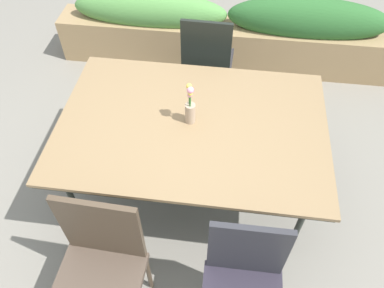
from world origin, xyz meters
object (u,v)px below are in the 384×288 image
at_px(chair_near_right, 243,286).
at_px(chair_near_left, 99,266).
at_px(chair_far_side, 207,60).
at_px(dining_table, 192,128).
at_px(flower_vase, 190,106).
at_px(planter_box, 228,33).

bearing_deg(chair_near_right, chair_near_left, -1.47).
height_order(chair_near_left, chair_far_side, chair_far_side).
distance_m(dining_table, flower_vase, 0.17).
bearing_deg(chair_near_left, chair_far_side, -100.00).
relative_size(dining_table, chair_near_left, 1.79).
distance_m(chair_near_left, chair_far_side, 1.83).
xyz_separation_m(chair_near_right, chair_far_side, (-0.37, 1.80, 0.00)).
distance_m(chair_near_left, chair_near_right, 0.75).
height_order(chair_far_side, planter_box, chair_far_side).
bearing_deg(dining_table, chair_near_right, -67.26).
height_order(chair_near_right, planter_box, chair_near_right).
relative_size(dining_table, chair_far_side, 1.75).
relative_size(chair_near_right, chair_far_side, 0.97).
distance_m(chair_far_side, flower_vase, 0.93).
distance_m(dining_table, chair_near_left, 0.98).
bearing_deg(planter_box, flower_vase, -95.58).
bearing_deg(dining_table, planter_box, 84.98).
xyz_separation_m(chair_near_left, planter_box, (0.52, 2.49, -0.17)).
height_order(dining_table, chair_far_side, chair_far_side).
xyz_separation_m(dining_table, flower_vase, (-0.01, 0.02, 0.16)).
bearing_deg(chair_far_side, planter_box, 80.79).
bearing_deg(chair_far_side, dining_table, -88.91).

